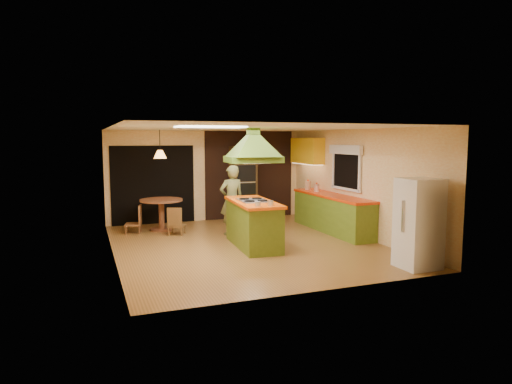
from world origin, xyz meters
name	(u,v)px	position (x,y,z in m)	size (l,w,h in m)	color
ground	(247,245)	(0.00, 0.00, 0.00)	(6.50, 6.50, 0.00)	olive
room_walls	(246,187)	(0.00, 0.00, 1.25)	(5.50, 6.50, 6.50)	#FFE8B6
ceiling_plane	(246,128)	(0.00, 0.00, 2.50)	(6.50, 6.50, 0.00)	silver
brick_panel	(250,175)	(1.25, 3.23, 1.25)	(2.64, 0.03, 2.50)	#381E14
nook_opening	(153,185)	(-1.50, 3.23, 1.05)	(2.20, 0.03, 2.10)	black
right_counter	(332,213)	(2.45, 0.60, 0.46)	(0.62, 3.05, 0.92)	olive
upper_cabinets	(307,151)	(2.57, 2.20, 1.95)	(0.34, 1.40, 0.70)	yellow
window_right	(346,160)	(2.70, 0.40, 1.77)	(0.12, 1.35, 1.06)	black
fluor_panel	(211,127)	(-1.10, -1.20, 2.48)	(1.20, 0.60, 0.03)	white
kitchen_island	(253,223)	(0.08, -0.20, 0.50)	(0.92, 2.01, 0.99)	#586E1B
range_hood	(253,140)	(0.08, -0.20, 2.25)	(1.14, 0.85, 0.80)	#48691A
man	(232,200)	(0.03, 1.13, 0.83)	(0.60, 0.40, 1.66)	brown
refrigerator	(419,223)	(2.23, -2.75, 0.80)	(0.65, 0.62, 1.59)	white
wall_oven	(243,183)	(0.95, 2.95, 1.04)	(0.71, 0.63, 2.08)	#442F16
dining_table	(161,208)	(-1.45, 2.24, 0.55)	(1.05, 1.05, 0.79)	brown
chair_left	(133,219)	(-2.15, 2.14, 0.34)	(0.37, 0.37, 0.68)	brown
chair_near	(177,221)	(-1.20, 1.59, 0.34)	(0.37, 0.37, 0.67)	brown
pendant_lamp	(160,154)	(-1.45, 2.24, 1.90)	(0.31, 0.31, 0.20)	#FF9E3F
canister_large	(308,185)	(2.40, 1.79, 1.04)	(0.16, 0.16, 0.23)	beige
canister_medium	(317,188)	(2.40, 1.31, 1.02)	(0.14, 0.14, 0.19)	beige
canister_small	(317,189)	(2.40, 1.27, 0.99)	(0.11, 0.11, 0.14)	#FFE5CD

